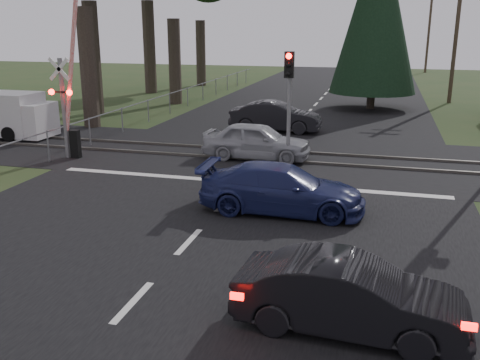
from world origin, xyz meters
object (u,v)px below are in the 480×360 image
(utility_pole_mid, at_px, (457,29))
(dark_hatchback, at_px, (350,297))
(dark_car_far, at_px, (276,117))
(silver_car, at_px, (257,141))
(blue_sedan, at_px, (282,189))
(crossing_signal, at_px, (69,105))
(traffic_signal_center, at_px, (289,89))
(white_van, at_px, (0,114))
(utility_pole_far, at_px, (429,28))

(utility_pole_mid, bearing_deg, dark_hatchback, -98.69)
(dark_hatchback, height_order, dark_car_far, dark_car_far)
(silver_car, height_order, blue_sedan, silver_car)
(crossing_signal, height_order, dark_hatchback, crossing_signal)
(traffic_signal_center, xyz_separation_m, white_van, (-13.79, 2.00, -1.77))
(utility_pole_mid, relative_size, utility_pole_far, 1.00)
(utility_pole_mid, xyz_separation_m, dark_car_far, (-9.23, -12.85, -4.01))
(traffic_signal_center, xyz_separation_m, dark_car_far, (-1.73, 6.47, -2.09))
(crossing_signal, relative_size, dark_hatchback, 1.82)
(crossing_signal, height_order, white_van, crossing_signal)
(utility_pole_far, bearing_deg, dark_car_far, -103.70)
(silver_car, xyz_separation_m, dark_car_far, (-0.40, 5.67, 0.02))
(utility_pole_far, distance_m, dark_car_far, 39.17)
(crossing_signal, distance_m, traffic_signal_center, 8.36)
(crossing_signal, height_order, traffic_signal_center, crossing_signal)
(crossing_signal, bearing_deg, utility_pole_far, 70.77)
(crossing_signal, height_order, silver_car, crossing_signal)
(dark_hatchback, relative_size, silver_car, 0.93)
(traffic_signal_center, xyz_separation_m, utility_pole_mid, (7.50, 19.32, 1.92))
(dark_hatchback, bearing_deg, utility_pole_mid, -5.05)
(silver_car, height_order, white_van, white_van)
(silver_car, bearing_deg, traffic_signal_center, -119.23)
(utility_pole_far, distance_m, white_van, 47.52)
(traffic_signal_center, xyz_separation_m, utility_pole_far, (7.50, 44.32, 1.92))
(utility_pole_far, relative_size, blue_sedan, 1.99)
(silver_car, bearing_deg, dark_car_far, 5.64)
(white_van, bearing_deg, utility_pole_far, 63.78)
(dark_car_far, bearing_deg, dark_hatchback, -165.49)
(utility_pole_mid, height_order, utility_pole_far, same)
(utility_pole_mid, distance_m, dark_hatchback, 30.54)
(traffic_signal_center, relative_size, white_van, 0.78)
(utility_pole_far, distance_m, blue_sedan, 49.92)
(utility_pole_mid, xyz_separation_m, utility_pole_far, (0.00, 25.00, 0.00))
(silver_car, relative_size, white_van, 0.79)
(crossing_signal, bearing_deg, traffic_signal_center, 6.15)
(crossing_signal, distance_m, dark_car_far, 9.94)
(dark_car_far, bearing_deg, white_van, 109.56)
(traffic_signal_center, bearing_deg, dark_car_far, 104.98)
(blue_sedan, height_order, white_van, white_van)
(utility_pole_mid, bearing_deg, white_van, -140.87)
(utility_pole_far, distance_m, dark_hatchback, 55.26)
(utility_pole_mid, bearing_deg, utility_pole_far, 90.00)
(crossing_signal, distance_m, utility_pole_far, 47.96)
(dark_car_far, bearing_deg, blue_sedan, -168.62)
(utility_pole_far, relative_size, silver_car, 2.18)
(utility_pole_mid, height_order, dark_car_far, utility_pole_mid)
(utility_pole_far, xyz_separation_m, white_van, (-21.29, -42.32, -3.69))
(utility_pole_far, distance_m, silver_car, 44.60)
(utility_pole_far, bearing_deg, utility_pole_mid, -90.00)
(traffic_signal_center, distance_m, silver_car, 2.61)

